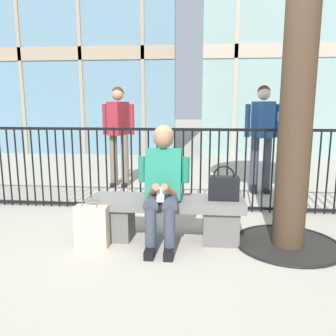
{
  "coord_description": "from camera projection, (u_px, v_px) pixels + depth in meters",
  "views": [
    {
      "loc": [
        0.33,
        -3.39,
        1.41
      ],
      "look_at": [
        0.0,
        0.1,
        0.75
      ],
      "focal_mm": 36.09,
      "sensor_mm": 36.0,
      "label": 1
    }
  ],
  "objects": [
    {
      "name": "shopping_bag",
      "position": [
        92.0,
        226.0,
        3.37
      ],
      "size": [
        0.32,
        0.14,
        0.52
      ],
      "color": "beige",
      "rests_on": "ground"
    },
    {
      "name": "handbag_on_bench",
      "position": [
        224.0,
        187.0,
        3.44
      ],
      "size": [
        0.31,
        0.14,
        0.35
      ],
      "color": "black",
      "rests_on": "stone_bench"
    },
    {
      "name": "bystander_at_railing",
      "position": [
        119.0,
        129.0,
        5.8
      ],
      "size": [
        0.55,
        0.43,
        1.71
      ],
      "color": "#6B6051",
      "rests_on": "ground"
    },
    {
      "name": "seated_person_with_phone",
      "position": [
        163.0,
        182.0,
        3.36
      ],
      "size": [
        0.52,
        0.66,
        1.21
      ],
      "color": "#383D4C",
      "rests_on": "ground"
    },
    {
      "name": "stone_bench",
      "position": [
        167.0,
        214.0,
        3.56
      ],
      "size": [
        1.6,
        0.44,
        0.45
      ],
      "color": "slate",
      "rests_on": "ground"
    },
    {
      "name": "ground_plane",
      "position": [
        167.0,
        239.0,
        3.61
      ],
      "size": [
        60.0,
        60.0,
        0.0
      ],
      "primitive_type": "plane",
      "color": "#A8A091"
    },
    {
      "name": "bystander_further_back",
      "position": [
        262.0,
        131.0,
        5.36
      ],
      "size": [
        0.55,
        0.43,
        1.71
      ],
      "color": "#383D4C",
      "rests_on": "ground"
    },
    {
      "name": "plaza_railing",
      "position": [
        174.0,
        169.0,
        4.5
      ],
      "size": [
        8.83,
        0.04,
        1.11
      ],
      "color": "black",
      "rests_on": "ground"
    }
  ]
}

